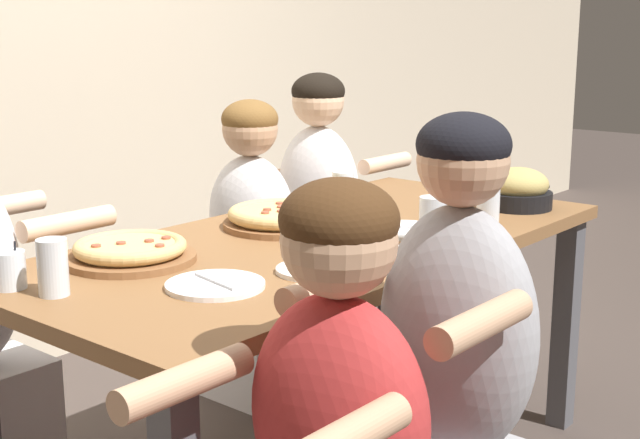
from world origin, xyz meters
name	(u,v)px	position (x,y,z in m)	size (l,w,h in m)	color
dining_table	(320,269)	(0.00, 0.00, 0.68)	(1.83, 0.84, 0.77)	brown
pizza_board_main	(282,217)	(0.02, 0.16, 0.80)	(0.35, 0.35, 0.06)	brown
pizza_board_second	(130,251)	(-0.51, 0.20, 0.80)	(0.33, 0.33, 0.06)	brown
skillet_bowl	(518,190)	(0.72, -0.23, 0.83)	(0.32, 0.22, 0.13)	black
empty_plate_a	(406,230)	(0.20, -0.15, 0.78)	(0.22, 0.22, 0.02)	white
empty_plate_b	(314,270)	(-0.28, -0.22, 0.78)	(0.19, 0.19, 0.02)	white
empty_plate_c	(215,285)	(-0.52, -0.13, 0.78)	(0.23, 0.23, 0.02)	white
empty_plate_d	(372,253)	(-0.07, -0.23, 0.78)	(0.20, 0.20, 0.02)	white
cocktail_glass_blue	(9,272)	(-0.83, 0.22, 0.81)	(0.08, 0.08, 0.11)	silver
drinking_glass_a	(463,179)	(0.80, 0.02, 0.82)	(0.07, 0.07, 0.11)	silver
drinking_glass_b	(53,267)	(-0.79, 0.10, 0.83)	(0.07, 0.07, 0.13)	silver
drinking_glass_c	(488,205)	(0.44, -0.28, 0.83)	(0.07, 0.07, 0.14)	silver
drinking_glass_d	(433,222)	(0.10, -0.30, 0.84)	(0.07, 0.07, 0.14)	silver
drinking_glass_e	(343,194)	(0.25, 0.12, 0.84)	(0.07, 0.07, 0.14)	silver
diner_near_midleft	(453,413)	(-0.32, -0.64, 0.54)	(0.51, 0.40, 1.19)	#99999E
diner_far_midright	(253,262)	(0.38, 0.64, 0.50)	(0.51, 0.40, 1.09)	silver
diner_far_right	(319,233)	(0.76, 0.64, 0.54)	(0.51, 0.40, 1.17)	silver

